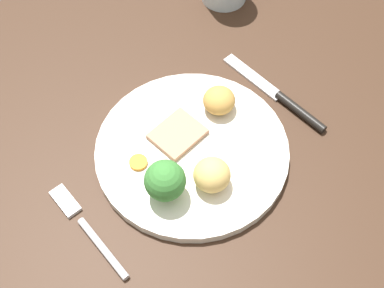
# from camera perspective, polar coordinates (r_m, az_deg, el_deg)

# --- Properties ---
(dining_table) EXTENTS (1.20, 0.84, 0.04)m
(dining_table) POSITION_cam_1_polar(r_m,az_deg,el_deg) (0.73, 0.43, -0.99)
(dining_table) COLOR #382316
(dining_table) RESTS_ON ground
(dinner_plate) EXTENTS (0.26, 0.26, 0.01)m
(dinner_plate) POSITION_cam_1_polar(r_m,az_deg,el_deg) (0.70, 0.00, -0.75)
(dinner_plate) COLOR silver
(dinner_plate) RESTS_ON dining_table
(meat_slice_main) EXTENTS (0.07, 0.06, 0.01)m
(meat_slice_main) POSITION_cam_1_polar(r_m,az_deg,el_deg) (0.71, -1.55, 1.08)
(meat_slice_main) COLOR tan
(meat_slice_main) RESTS_ON dinner_plate
(roast_potato_left) EXTENTS (0.06, 0.06, 0.03)m
(roast_potato_left) POSITION_cam_1_polar(r_m,az_deg,el_deg) (0.72, 2.91, 4.68)
(roast_potato_left) COLOR #BC8C42
(roast_potato_left) RESTS_ON dinner_plate
(roast_potato_right) EXTENTS (0.06, 0.06, 0.04)m
(roast_potato_right) POSITION_cam_1_polar(r_m,az_deg,el_deg) (0.65, 2.14, -3.32)
(roast_potato_right) COLOR #D8B260
(roast_potato_right) RESTS_ON dinner_plate
(carrot_coin_front) EXTENTS (0.02, 0.02, 0.00)m
(carrot_coin_front) POSITION_cam_1_polar(r_m,az_deg,el_deg) (0.69, -5.77, -1.97)
(carrot_coin_front) COLOR orange
(carrot_coin_front) RESTS_ON dinner_plate
(broccoli_floret) EXTENTS (0.05, 0.05, 0.06)m
(broccoli_floret) POSITION_cam_1_polar(r_m,az_deg,el_deg) (0.64, -2.91, -3.96)
(broccoli_floret) COLOR #8CB766
(broccoli_floret) RESTS_ON dinner_plate
(fork) EXTENTS (0.02, 0.15, 0.01)m
(fork) POSITION_cam_1_polar(r_m,az_deg,el_deg) (0.67, -11.18, -8.82)
(fork) COLOR silver
(fork) RESTS_ON dining_table
(knife) EXTENTS (0.03, 0.19, 0.01)m
(knife) POSITION_cam_1_polar(r_m,az_deg,el_deg) (0.77, 9.63, 4.81)
(knife) COLOR black
(knife) RESTS_ON dining_table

